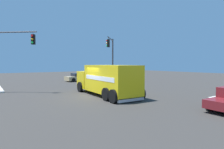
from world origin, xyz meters
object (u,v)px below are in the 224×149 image
Objects in this scene: sedan_tan at (79,77)px; delivery_truck at (107,80)px; traffic_light_secondary at (8,51)px; traffic_light_primary at (111,54)px.

delivery_truck is at bearing 164.85° from sedan_tan.
delivery_truck is at bearing -134.39° from traffic_light_secondary.
delivery_truck reaches higher than sedan_tan.
delivery_truck is 10.10m from traffic_light_secondary.
traffic_light_primary is 1.05× the size of traffic_light_secondary.
traffic_light_secondary is at bearing 124.11° from sedan_tan.
traffic_light_primary is 1.42× the size of sedan_tan.
sedan_tan is (7.26, 1.42, -3.48)m from traffic_light_primary.
traffic_light_secondary is (6.82, 6.96, 2.65)m from delivery_truck.
traffic_light_secondary is 13.48m from sedan_tan.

